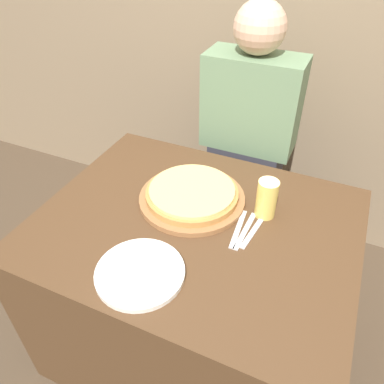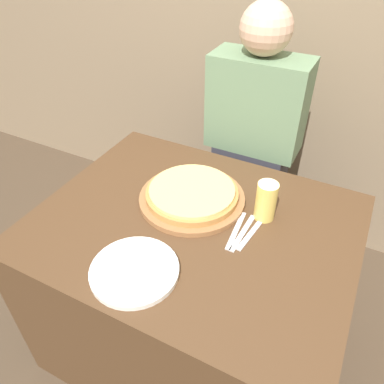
% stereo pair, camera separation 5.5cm
% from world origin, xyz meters
% --- Properties ---
extents(ground_plane, '(12.00, 12.00, 0.00)m').
position_xyz_m(ground_plane, '(0.00, 0.00, 0.00)').
color(ground_plane, '#473828').
extents(dining_table, '(1.11, 0.89, 0.75)m').
position_xyz_m(dining_table, '(0.00, 0.00, 0.38)').
color(dining_table, '#4C331E').
rests_on(dining_table, ground_plane).
extents(pizza_on_board, '(0.40, 0.40, 0.06)m').
position_xyz_m(pizza_on_board, '(-0.06, 0.10, 0.78)').
color(pizza_on_board, '#99663D').
rests_on(pizza_on_board, dining_table).
extents(beer_glass, '(0.07, 0.07, 0.15)m').
position_xyz_m(beer_glass, '(0.21, 0.14, 0.83)').
color(beer_glass, '#E5C65B').
rests_on(beer_glass, dining_table).
extents(dinner_plate, '(0.27, 0.27, 0.02)m').
position_xyz_m(dinner_plate, '(-0.06, -0.29, 0.76)').
color(dinner_plate, white).
rests_on(dinner_plate, dining_table).
extents(fork, '(0.03, 0.20, 0.00)m').
position_xyz_m(fork, '(0.15, 0.02, 0.75)').
color(fork, silver).
rests_on(fork, dining_table).
extents(dinner_knife, '(0.02, 0.20, 0.00)m').
position_xyz_m(dinner_knife, '(0.18, 0.02, 0.75)').
color(dinner_knife, silver).
rests_on(dinner_knife, dining_table).
extents(spoon, '(0.04, 0.17, 0.00)m').
position_xyz_m(spoon, '(0.20, 0.02, 0.75)').
color(spoon, silver).
rests_on(spoon, dining_table).
extents(diner_person, '(0.42, 0.21, 1.36)m').
position_xyz_m(diner_person, '(-0.00, 0.61, 0.67)').
color(diner_person, '#33333D').
rests_on(diner_person, ground_plane).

